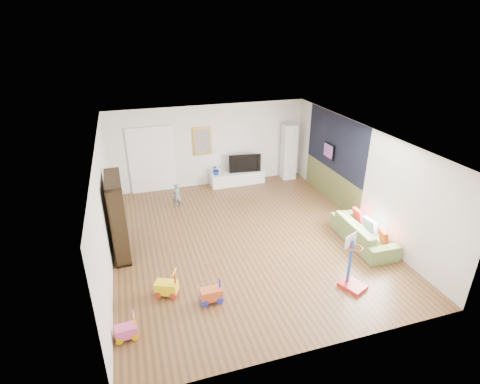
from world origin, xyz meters
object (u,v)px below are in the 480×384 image
object	(u,v)px
basketball_hoop	(356,264)
sofa	(363,233)
bookshelf	(118,217)
media_console	(237,178)

from	to	relation	value
basketball_hoop	sofa	bearing A→B (deg)	26.21
bookshelf	sofa	distance (m)	5.98
bookshelf	basketball_hoop	size ratio (longest dim) A/B	1.59
sofa	basketball_hoop	distance (m)	1.92
media_console	sofa	bearing A→B (deg)	-68.24
bookshelf	basketball_hoop	xyz separation A→B (m)	(4.58, -2.82, -0.36)
media_console	basketball_hoop	size ratio (longest dim) A/B	1.51
media_console	bookshelf	distance (m)	5.04
sofa	basketball_hoop	size ratio (longest dim) A/B	1.64
media_console	bookshelf	world-z (taller)	bookshelf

